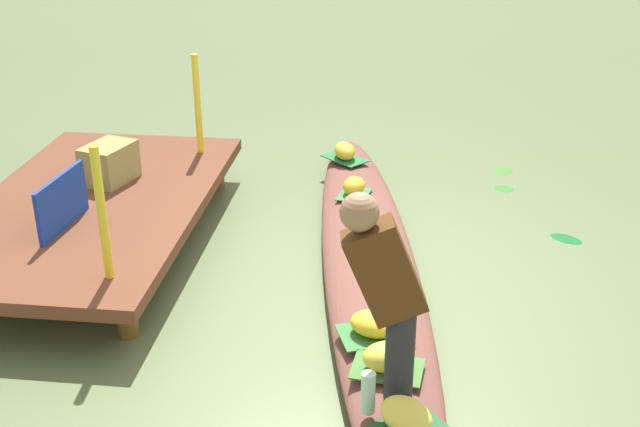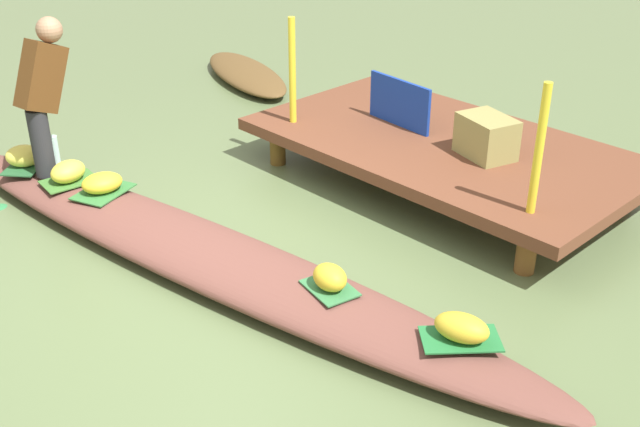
% 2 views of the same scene
% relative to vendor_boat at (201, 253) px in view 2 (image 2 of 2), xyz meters
% --- Properties ---
extents(canal_water, '(40.00, 40.00, 0.00)m').
position_rel_vendor_boat_xyz_m(canal_water, '(0.00, 0.00, -0.11)').
color(canal_water, '#596B43').
rests_on(canal_water, ground).
extents(dock_platform, '(3.20, 1.80, 0.39)m').
position_rel_vendor_boat_xyz_m(dock_platform, '(0.32, 2.28, 0.22)').
color(dock_platform, brown).
rests_on(dock_platform, ground).
extents(vendor_boat, '(5.59, 1.50, 0.22)m').
position_rel_vendor_boat_xyz_m(vendor_boat, '(0.00, 0.00, 0.00)').
color(vendor_boat, brown).
rests_on(vendor_boat, ground).
extents(moored_boat, '(1.97, 1.17, 0.17)m').
position_rel_vendor_boat_xyz_m(moored_boat, '(-3.01, 2.87, -0.02)').
color(moored_boat, brown).
rests_on(moored_boat, ground).
extents(leaf_mat_0, '(0.38, 0.31, 0.01)m').
position_rel_vendor_boat_xyz_m(leaf_mat_0, '(1.06, 0.20, 0.12)').
color(leaf_mat_0, '#347341').
rests_on(leaf_mat_0, vendor_boat).
extents(banana_bunch_0, '(0.27, 0.23, 0.16)m').
position_rel_vendor_boat_xyz_m(banana_bunch_0, '(1.06, 0.20, 0.19)').
color(banana_bunch_0, gold).
rests_on(banana_bunch_0, vendor_boat).
extents(leaf_mat_1, '(0.44, 0.52, 0.01)m').
position_rel_vendor_boat_xyz_m(leaf_mat_1, '(-1.11, -0.09, 0.12)').
color(leaf_mat_1, '#327135').
rests_on(leaf_mat_1, vendor_boat).
extents(banana_bunch_1, '(0.30, 0.35, 0.15)m').
position_rel_vendor_boat_xyz_m(banana_bunch_1, '(-1.11, -0.09, 0.19)').
color(banana_bunch_1, yellow).
rests_on(banana_bunch_1, vendor_boat).
extents(leaf_mat_2, '(0.48, 0.49, 0.01)m').
position_rel_vendor_boat_xyz_m(leaf_mat_2, '(1.93, 0.36, 0.12)').
color(leaf_mat_2, '#226C34').
rests_on(leaf_mat_2, vendor_boat).
extents(banana_bunch_2, '(0.36, 0.28, 0.16)m').
position_rel_vendor_boat_xyz_m(banana_bunch_2, '(1.93, 0.36, 0.19)').
color(banana_bunch_2, gold).
rests_on(banana_bunch_2, vendor_boat).
extents(leaf_mat_3, '(0.33, 0.44, 0.01)m').
position_rel_vendor_boat_xyz_m(leaf_mat_3, '(-1.47, -0.19, 0.12)').
color(leaf_mat_3, '#3E712E').
rests_on(leaf_mat_3, vendor_boat).
extents(banana_bunch_3, '(0.29, 0.34, 0.17)m').
position_rel_vendor_boat_xyz_m(banana_bunch_3, '(-1.47, -0.19, 0.20)').
color(banana_bunch_3, yellow).
rests_on(banana_bunch_3, vendor_boat).
extents(leaf_mat_4, '(0.47, 0.49, 0.01)m').
position_rel_vendor_boat_xyz_m(leaf_mat_4, '(-1.98, -0.30, 0.12)').
color(leaf_mat_4, '#25562E').
rests_on(leaf_mat_4, vendor_boat).
extents(banana_bunch_4, '(0.33, 0.36, 0.18)m').
position_rel_vendor_boat_xyz_m(banana_bunch_4, '(-1.98, -0.30, 0.21)').
color(banana_bunch_4, '#F9E356').
rests_on(banana_bunch_4, vendor_boat).
extents(vendor_person, '(0.24, 0.48, 1.22)m').
position_rel_vendor_boat_xyz_m(vendor_person, '(-1.72, -0.16, 0.81)').
color(vendor_person, '#28282D').
rests_on(vendor_person, vendor_boat).
extents(water_bottle, '(0.08, 0.08, 0.25)m').
position_rel_vendor_boat_xyz_m(water_bottle, '(-1.86, -0.10, 0.23)').
color(water_bottle, silver).
rests_on(water_bottle, vendor_boat).
extents(market_banner, '(0.70, 0.09, 0.41)m').
position_rel_vendor_boat_xyz_m(market_banner, '(-0.18, 2.28, 0.48)').
color(market_banner, '#153698').
rests_on(market_banner, dock_platform).
extents(railing_post_west, '(0.06, 0.06, 0.92)m').
position_rel_vendor_boat_xyz_m(railing_post_west, '(-0.88, 1.68, 0.74)').
color(railing_post_west, yellow).
rests_on(railing_post_west, dock_platform).
extents(railing_post_east, '(0.06, 0.06, 0.92)m').
position_rel_vendor_boat_xyz_m(railing_post_east, '(1.52, 1.68, 0.74)').
color(railing_post_east, yellow).
rests_on(railing_post_east, dock_platform).
extents(produce_crate, '(0.51, 0.43, 0.32)m').
position_rel_vendor_boat_xyz_m(produce_crate, '(0.73, 2.26, 0.44)').
color(produce_crate, olive).
rests_on(produce_crate, dock_platform).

